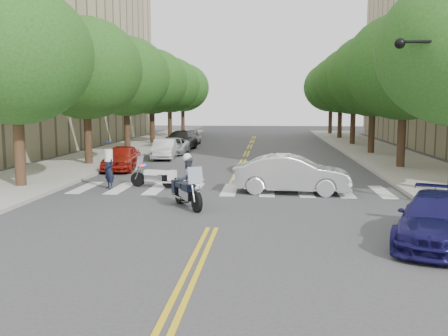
# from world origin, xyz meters

# --- Properties ---
(ground) EXTENTS (140.00, 140.00, 0.00)m
(ground) POSITION_xyz_m (0.00, 0.00, 0.00)
(ground) COLOR #38383A
(ground) RESTS_ON ground
(sidewalk_left) EXTENTS (5.00, 60.00, 0.15)m
(sidewalk_left) POSITION_xyz_m (-9.50, 22.00, 0.07)
(sidewalk_left) COLOR #9E9991
(sidewalk_left) RESTS_ON ground
(sidewalk_right) EXTENTS (5.00, 60.00, 0.15)m
(sidewalk_right) POSITION_xyz_m (9.50, 22.00, 0.07)
(sidewalk_right) COLOR #9E9991
(sidewalk_right) RESTS_ON ground
(tree_l_0) EXTENTS (6.40, 6.40, 8.45)m
(tree_l_0) POSITION_xyz_m (-8.80, 6.00, 5.55)
(tree_l_0) COLOR #382316
(tree_l_0) RESTS_ON ground
(tree_l_1) EXTENTS (6.40, 6.40, 8.45)m
(tree_l_1) POSITION_xyz_m (-8.80, 14.00, 5.55)
(tree_l_1) COLOR #382316
(tree_l_1) RESTS_ON ground
(tree_l_2) EXTENTS (6.40, 6.40, 8.45)m
(tree_l_2) POSITION_xyz_m (-8.80, 22.00, 5.55)
(tree_l_2) COLOR #382316
(tree_l_2) RESTS_ON ground
(tree_l_3) EXTENTS (6.40, 6.40, 8.45)m
(tree_l_3) POSITION_xyz_m (-8.80, 30.00, 5.55)
(tree_l_3) COLOR #382316
(tree_l_3) RESTS_ON ground
(tree_l_4) EXTENTS (6.40, 6.40, 8.45)m
(tree_l_4) POSITION_xyz_m (-8.80, 38.00, 5.55)
(tree_l_4) COLOR #382316
(tree_l_4) RESTS_ON ground
(tree_l_5) EXTENTS (6.40, 6.40, 8.45)m
(tree_l_5) POSITION_xyz_m (-8.80, 46.00, 5.55)
(tree_l_5) COLOR #382316
(tree_l_5) RESTS_ON ground
(tree_r_1) EXTENTS (6.40, 6.40, 8.45)m
(tree_r_1) POSITION_xyz_m (8.80, 14.00, 5.55)
(tree_r_1) COLOR #382316
(tree_r_1) RESTS_ON ground
(tree_r_2) EXTENTS (6.40, 6.40, 8.45)m
(tree_r_2) POSITION_xyz_m (8.80, 22.00, 5.55)
(tree_r_2) COLOR #382316
(tree_r_2) RESTS_ON ground
(tree_r_3) EXTENTS (6.40, 6.40, 8.45)m
(tree_r_3) POSITION_xyz_m (8.80, 30.00, 5.55)
(tree_r_3) COLOR #382316
(tree_r_3) RESTS_ON ground
(tree_r_4) EXTENTS (6.40, 6.40, 8.45)m
(tree_r_4) POSITION_xyz_m (8.80, 38.00, 5.55)
(tree_r_4) COLOR #382316
(tree_r_4) RESTS_ON ground
(tree_r_5) EXTENTS (6.40, 6.40, 8.45)m
(tree_r_5) POSITION_xyz_m (8.80, 46.00, 5.55)
(tree_r_5) COLOR #382316
(tree_r_5) RESTS_ON ground
(motorcycle_police) EXTENTS (1.39, 2.12, 1.88)m
(motorcycle_police) POSITION_xyz_m (-1.20, 2.86, 0.84)
(motorcycle_police) COLOR black
(motorcycle_police) RESTS_ON ground
(motorcycle_parked) EXTENTS (2.08, 0.79, 1.36)m
(motorcycle_parked) POSITION_xyz_m (-3.14, 6.82, 0.47)
(motorcycle_parked) COLOR black
(motorcycle_parked) RESTS_ON ground
(officer_standing) EXTENTS (0.70, 0.68, 1.61)m
(officer_standing) POSITION_xyz_m (-5.07, 6.29, 0.81)
(officer_standing) COLOR black
(officer_standing) RESTS_ON ground
(convertible) EXTENTS (4.76, 2.03, 1.53)m
(convertible) POSITION_xyz_m (2.53, 6.02, 0.76)
(convertible) COLOR silver
(convertible) RESTS_ON ground
(sedan_blue) EXTENTS (3.28, 4.73, 1.27)m
(sedan_blue) POSITION_xyz_m (5.86, -1.10, 0.64)
(sedan_blue) COLOR #141148
(sedan_blue) RESTS_ON ground
(parked_car_a) EXTENTS (1.87, 4.09, 1.36)m
(parked_car_a) POSITION_xyz_m (-6.30, 12.21, 0.68)
(parked_car_a) COLOR #AB1C12
(parked_car_a) RESTS_ON ground
(parked_car_b) EXTENTS (1.72, 3.99, 1.28)m
(parked_car_b) POSITION_xyz_m (-5.20, 18.00, 0.64)
(parked_car_b) COLOR silver
(parked_car_b) RESTS_ON ground
(parked_car_c) EXTENTS (2.05, 4.26, 1.17)m
(parked_car_c) POSITION_xyz_m (-5.20, 21.18, 0.58)
(parked_car_c) COLOR #A6A8AE
(parked_car_c) RESTS_ON ground
(parked_car_d) EXTENTS (2.37, 5.16, 1.46)m
(parked_car_d) POSITION_xyz_m (-5.30, 24.50, 0.73)
(parked_car_d) COLOR black
(parked_car_d) RESTS_ON ground
(parked_car_e) EXTENTS (1.53, 3.62, 1.22)m
(parked_car_e) POSITION_xyz_m (-5.25, 29.50, 0.61)
(parked_car_e) COLOR gray
(parked_car_e) RESTS_ON ground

